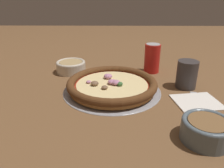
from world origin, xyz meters
The scene contains 9 objects.
ground_plane centered at (0.00, 0.00, 0.00)m, with size 3.00×3.00×0.00m, color brown.
pizza_tray centered at (0.00, 0.00, 0.00)m, with size 0.35×0.35×0.01m.
pizza centered at (0.00, 0.00, 0.02)m, with size 0.32×0.32×0.04m.
bowl_near centered at (0.18, -0.19, 0.03)m, with size 0.13×0.13×0.05m.
bowl_far centered at (-0.23, 0.28, 0.03)m, with size 0.12×0.12×0.06m.
drinking_cup centered at (-0.27, -0.03, 0.05)m, with size 0.07×0.07×0.10m.
napkin centered at (-0.27, 0.09, 0.00)m, with size 0.16×0.14×0.01m.
fork centered at (-0.27, 0.08, 0.00)m, with size 0.05×0.17×0.00m.
beverage_can centered at (-0.17, -0.20, 0.06)m, with size 0.07×0.07×0.12m.
Camera 1 is at (-0.01, 0.71, 0.34)m, focal length 35.00 mm.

